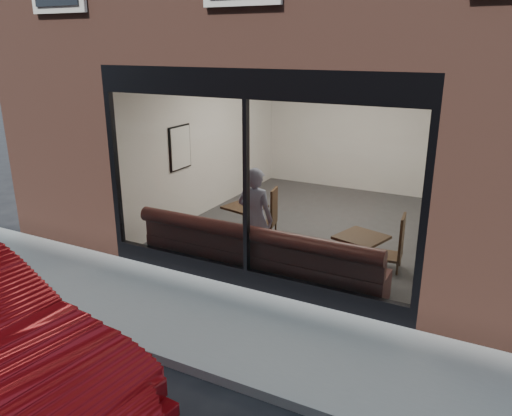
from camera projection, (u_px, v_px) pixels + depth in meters
The scene contains 21 objects.
ground at pixel (163, 359), 5.82m from camera, with size 120.00×120.00×0.00m, color black.
sidewalk_near at pixel (209, 319), 6.66m from camera, with size 40.00×2.00×0.01m, color gray.
kerb_near at pixel (160, 357), 5.76m from camera, with size 40.00×0.10×0.12m, color gray.
host_building_pier_left at pixel (231, 117), 13.71m from camera, with size 2.50×12.00×3.20m, color brown.
host_building_backfill at pixel (393, 113), 14.58m from camera, with size 5.00×6.00×3.20m, color brown.
cafe_floor at pixel (317, 226), 10.02m from camera, with size 6.00×6.00×0.00m, color #2D2D30.
cafe_ceiling at pixel (324, 62), 9.03m from camera, with size 6.00×6.00×0.00m, color white.
cafe_wall_back at pixel (364, 127), 12.04m from camera, with size 5.00×5.00×0.00m, color silver.
cafe_wall_left at pixel (210, 138), 10.63m from camera, with size 6.00×6.00×0.00m, color silver.
cafe_wall_right at pixel (459, 162), 8.43m from camera, with size 6.00×6.00×0.00m, color silver.
storefront_kick at pixel (247, 278), 7.50m from camera, with size 5.00×0.10×0.30m, color black.
storefront_header at pixel (246, 84), 6.61m from camera, with size 5.00×0.10×0.40m, color black.
storefront_mullion at pixel (246, 189), 7.06m from camera, with size 0.06×0.10×2.50m, color black.
storefront_glass at pixel (245, 189), 7.04m from camera, with size 4.80×4.80×0.00m, color white.
banquette at pixel (259, 264), 7.81m from camera, with size 4.00×0.55×0.45m, color #391416.
person at pixel (255, 219), 7.99m from camera, with size 0.61×0.40×1.68m, color #8A94B6.
cafe_table_left at pixel (245, 207), 8.88m from camera, with size 0.62×0.62×0.04m, color #311F13.
cafe_table_right at pixel (361, 237), 7.48m from camera, with size 0.65×0.65×0.04m, color #311F13.
cafe_chair_left at pixel (264, 224), 9.51m from camera, with size 0.39×0.39×0.04m, color #311F13.
cafe_chair_right at pixel (388, 256), 8.06m from camera, with size 0.43×0.43×0.04m, color #311F13.
wall_poster at pixel (181, 148), 9.66m from camera, with size 0.02×0.60×0.80m, color white.
Camera 1 is at (3.28, -3.90, 3.49)m, focal length 35.00 mm.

